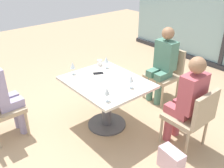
{
  "coord_description": "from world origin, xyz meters",
  "views": [
    {
      "loc": [
        2.43,
        -1.94,
        2.31
      ],
      "look_at": [
        0.0,
        0.1,
        0.65
      ],
      "focal_mm": 41.1,
      "sensor_mm": 36.0,
      "label": 1
    }
  ],
  "objects": [
    {
      "name": "wine_glass_3",
      "position": [
        -0.48,
        -0.23,
        0.86
      ],
      "size": [
        0.07,
        0.07,
        0.18
      ],
      "color": "silver",
      "rests_on": "dining_table_main"
    },
    {
      "name": "cell_phone_on_table",
      "position": [
        -0.26,
        0.06,
        0.73
      ],
      "size": [
        0.13,
        0.16,
        0.01
      ],
      "primitive_type": "cube",
      "rotation": [
        0.0,
        0.0,
        -0.48
      ],
      "color": "black",
      "rests_on": "dining_table_main"
    },
    {
      "name": "wine_glass_2",
      "position": [
        -0.34,
        0.28,
        0.86
      ],
      "size": [
        0.07,
        0.07,
        0.18
      ],
      "color": "silver",
      "rests_on": "dining_table_main"
    },
    {
      "name": "wine_glass_0",
      "position": [
        0.35,
        0.12,
        0.86
      ],
      "size": [
        0.07,
        0.07,
        0.18
      ],
      "color": "silver",
      "rests_on": "dining_table_main"
    },
    {
      "name": "coffee_cup",
      "position": [
        -0.48,
        0.26,
        0.78
      ],
      "size": [
        0.08,
        0.08,
        0.09
      ],
      "primitive_type": "cylinder",
      "color": "white",
      "rests_on": "dining_table_main"
    },
    {
      "name": "person_near_window",
      "position": [
        -0.0,
        1.19,
        0.7
      ],
      "size": [
        0.34,
        0.39,
        1.26
      ],
      "color": "#4C7F6B",
      "rests_on": "ground_plane"
    },
    {
      "name": "person_far_right",
      "position": [
        0.95,
        0.51,
        0.7
      ],
      "size": [
        0.39,
        0.34,
        1.26
      ],
      "color": "#B24C56",
      "rests_on": "ground_plane"
    },
    {
      "name": "wine_glass_1",
      "position": [
        0.41,
        -0.32,
        0.86
      ],
      "size": [
        0.07,
        0.07,
        0.18
      ],
      "color": "silver",
      "rests_on": "dining_table_main"
    },
    {
      "name": "handbag_0",
      "position": [
        1.17,
        0.02,
        0.14
      ],
      "size": [
        0.32,
        0.19,
        0.28
      ],
      "primitive_type": "cube",
      "rotation": [
        0.0,
        0.0,
        -0.11
      ],
      "color": "beige",
      "rests_on": "ground_plane"
    },
    {
      "name": "chair_far_right",
      "position": [
        1.06,
        0.51,
        0.5
      ],
      "size": [
        0.5,
        0.46,
        0.87
      ],
      "color": "tan",
      "rests_on": "ground_plane"
    },
    {
      "name": "ground_plane",
      "position": [
        0.0,
        0.0,
        0.0
      ],
      "size": [
        12.0,
        12.0,
        0.0
      ],
      "primitive_type": "plane",
      "color": "tan"
    },
    {
      "name": "chair_near_window",
      "position": [
        0.0,
        1.29,
        0.5
      ],
      "size": [
        0.46,
        0.51,
        0.87
      ],
      "color": "tan",
      "rests_on": "ground_plane"
    },
    {
      "name": "dining_table_main",
      "position": [
        0.0,
        0.0,
        0.54
      ],
      "size": [
        1.12,
        0.93,
        0.73
      ],
      "color": "silver",
      "rests_on": "ground_plane"
    },
    {
      "name": "person_front_left",
      "position": [
        -0.71,
        -1.19,
        0.7
      ],
      "size": [
        0.34,
        0.39,
        1.26
      ],
      "color": "#9E93B7",
      "rests_on": "ground_plane"
    }
  ]
}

